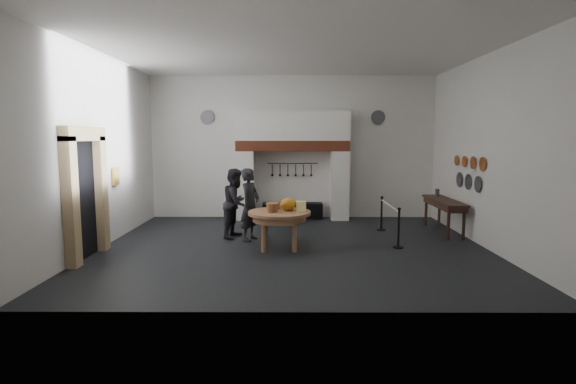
{
  "coord_description": "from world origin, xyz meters",
  "views": [
    {
      "loc": [
        -0.06,
        -10.38,
        2.58
      ],
      "look_at": [
        -0.12,
        -0.35,
        1.35
      ],
      "focal_mm": 28.0,
      "sensor_mm": 36.0,
      "label": 1
    }
  ],
  "objects_px": {
    "iron_range": "(293,211)",
    "side_table": "(444,201)",
    "visitor_far": "(236,203)",
    "barrier_post_far": "(381,214)",
    "visitor_near": "(250,205)",
    "barrier_post_near": "(399,229)",
    "work_table": "(279,213)"
  },
  "relations": [
    {
      "from": "work_table",
      "to": "barrier_post_far",
      "type": "relative_size",
      "value": 1.62
    },
    {
      "from": "visitor_near",
      "to": "barrier_post_near",
      "type": "bearing_deg",
      "value": -80.0
    },
    {
      "from": "work_table",
      "to": "barrier_post_near",
      "type": "relative_size",
      "value": 1.62
    },
    {
      "from": "iron_range",
      "to": "visitor_near",
      "type": "xyz_separation_m",
      "value": [
        -1.08,
        -3.04,
        0.66
      ]
    },
    {
      "from": "barrier_post_near",
      "to": "visitor_near",
      "type": "bearing_deg",
      "value": 167.93
    },
    {
      "from": "visitor_far",
      "to": "side_table",
      "type": "xyz_separation_m",
      "value": [
        5.58,
        0.59,
        -0.02
      ]
    },
    {
      "from": "side_table",
      "to": "barrier_post_near",
      "type": "bearing_deg",
      "value": -133.16
    },
    {
      "from": "visitor_near",
      "to": "barrier_post_near",
      "type": "distance_m",
      "value": 3.65
    },
    {
      "from": "visitor_near",
      "to": "barrier_post_far",
      "type": "bearing_deg",
      "value": -48.59
    },
    {
      "from": "iron_range",
      "to": "visitor_far",
      "type": "distance_m",
      "value": 3.09
    },
    {
      "from": "side_table",
      "to": "barrier_post_near",
      "type": "relative_size",
      "value": 2.44
    },
    {
      "from": "visitor_far",
      "to": "visitor_near",
      "type": "bearing_deg",
      "value": -119.36
    },
    {
      "from": "work_table",
      "to": "barrier_post_near",
      "type": "bearing_deg",
      "value": 1.38
    },
    {
      "from": "work_table",
      "to": "visitor_far",
      "type": "relative_size",
      "value": 0.82
    },
    {
      "from": "side_table",
      "to": "barrier_post_far",
      "type": "bearing_deg",
      "value": 171.06
    },
    {
      "from": "barrier_post_near",
      "to": "side_table",
      "type": "bearing_deg",
      "value": 46.84
    },
    {
      "from": "visitor_near",
      "to": "visitor_far",
      "type": "bearing_deg",
      "value": 67.07
    },
    {
      "from": "barrier_post_near",
      "to": "visitor_far",
      "type": "bearing_deg",
      "value": 163.63
    },
    {
      "from": "iron_range",
      "to": "side_table",
      "type": "relative_size",
      "value": 0.86
    },
    {
      "from": "visitor_near",
      "to": "visitor_far",
      "type": "height_order",
      "value": "visitor_near"
    },
    {
      "from": "work_table",
      "to": "side_table",
      "type": "height_order",
      "value": "side_table"
    },
    {
      "from": "visitor_far",
      "to": "side_table",
      "type": "distance_m",
      "value": 5.61
    },
    {
      "from": "iron_range",
      "to": "visitor_far",
      "type": "xyz_separation_m",
      "value": [
        -1.48,
        -2.64,
        0.64
      ]
    },
    {
      "from": "work_table",
      "to": "barrier_post_far",
      "type": "height_order",
      "value": "barrier_post_far"
    },
    {
      "from": "iron_range",
      "to": "visitor_near",
      "type": "height_order",
      "value": "visitor_near"
    },
    {
      "from": "visitor_far",
      "to": "barrier_post_far",
      "type": "xyz_separation_m",
      "value": [
        3.94,
        0.84,
        -0.44
      ]
    },
    {
      "from": "iron_range",
      "to": "work_table",
      "type": "height_order",
      "value": "work_table"
    },
    {
      "from": "side_table",
      "to": "barrier_post_near",
      "type": "height_order",
      "value": "same"
    },
    {
      "from": "visitor_far",
      "to": "side_table",
      "type": "height_order",
      "value": "visitor_far"
    },
    {
      "from": "visitor_far",
      "to": "barrier_post_near",
      "type": "distance_m",
      "value": 4.13
    },
    {
      "from": "visitor_near",
      "to": "visitor_far",
      "type": "relative_size",
      "value": 1.02
    },
    {
      "from": "work_table",
      "to": "barrier_post_far",
      "type": "distance_m",
      "value": 3.49
    }
  ]
}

